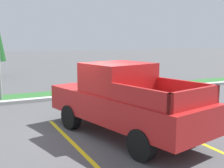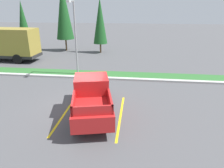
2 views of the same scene
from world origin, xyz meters
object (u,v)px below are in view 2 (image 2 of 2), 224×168
object	(u,v)px
street_light	(75,33)
cypress_tree_leftmost	(23,22)
pickup_truck_main	(92,97)
cargo_truck_distant	(7,43)
cypress_tree_center	(100,21)
cypress_tree_left_inner	(64,10)

from	to	relation	value
street_light	cypress_tree_leftmost	distance (m)	12.70
street_light	pickup_truck_main	bearing A→B (deg)	-67.46
cargo_truck_distant	cypress_tree_center	xyz separation A→B (m)	(9.08, 5.16, 1.99)
cypress_tree_center	street_light	bearing A→B (deg)	-92.88
cargo_truck_distant	cypress_tree_center	size ratio (longest dim) A/B	1.05
pickup_truck_main	cypress_tree_center	xyz separation A→B (m)	(-2.25, 15.62, 2.79)
cargo_truck_distant	cypress_tree_center	bearing A→B (deg)	29.63
cargo_truck_distant	cypress_tree_left_inner	world-z (taller)	cypress_tree_left_inner
cargo_truck_distant	cypress_tree_leftmost	bearing A→B (deg)	96.70
cypress_tree_leftmost	cypress_tree_left_inner	distance (m)	5.24
cargo_truck_distant	cypress_tree_leftmost	world-z (taller)	cypress_tree_leftmost
cypress_tree_leftmost	cypress_tree_left_inner	world-z (taller)	cypress_tree_left_inner
cargo_truck_distant	street_light	bearing A→B (deg)	-24.60
cypress_tree_leftmost	pickup_truck_main	bearing A→B (deg)	-52.12
pickup_truck_main	cypress_tree_left_inner	bearing A→B (deg)	113.02
cypress_tree_leftmost	cargo_truck_distant	bearing A→B (deg)	-83.30
pickup_truck_main	cypress_tree_center	world-z (taller)	cypress_tree_center
cargo_truck_distant	street_light	distance (m)	9.63
pickup_truck_main	street_light	world-z (taller)	street_light
pickup_truck_main	cypress_tree_center	distance (m)	16.03
pickup_truck_main	cypress_tree_leftmost	bearing A→B (deg)	127.88
cargo_truck_distant	cypress_tree_leftmost	size ratio (longest dim) A/B	1.11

